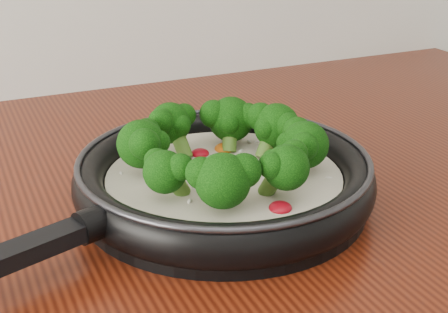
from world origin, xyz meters
name	(u,v)px	position (x,y,z in m)	size (l,w,h in m)	color
skillet	(223,173)	(0.14, 1.05, 0.93)	(0.49, 0.38, 0.09)	black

